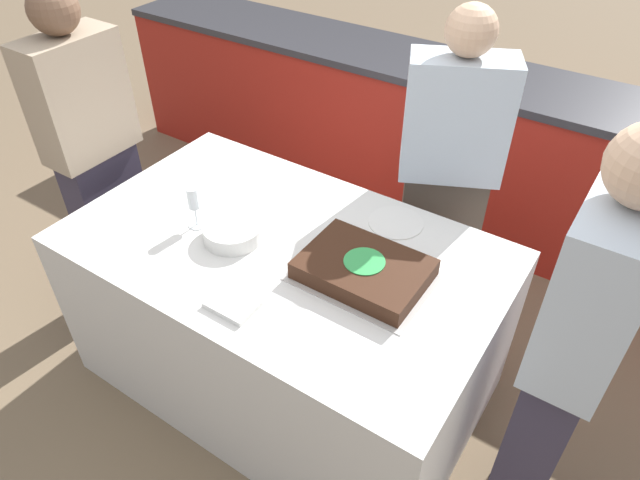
{
  "coord_description": "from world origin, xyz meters",
  "views": [
    {
      "loc": [
        1.03,
        -1.28,
        2.13
      ],
      "look_at": [
        0.17,
        0.0,
        0.87
      ],
      "focal_mm": 32.0,
      "sensor_mm": 36.0,
      "label": 1
    }
  ],
  "objects_px": {
    "plate_stack": "(233,231)",
    "person_seated_left": "(96,159)",
    "cake": "(364,269)",
    "wine_glass": "(193,201)",
    "person_seated_right": "(568,361)",
    "person_cutting_cake": "(446,183)"
  },
  "relations": [
    {
      "from": "wine_glass",
      "to": "person_cutting_cake",
      "type": "relative_size",
      "value": 0.11
    },
    {
      "from": "plate_stack",
      "to": "person_seated_left",
      "type": "height_order",
      "value": "person_seated_left"
    },
    {
      "from": "cake",
      "to": "plate_stack",
      "type": "xyz_separation_m",
      "value": [
        -0.52,
        -0.09,
        -0.0
      ]
    },
    {
      "from": "cake",
      "to": "wine_glass",
      "type": "height_order",
      "value": "wine_glass"
    },
    {
      "from": "plate_stack",
      "to": "person_seated_left",
      "type": "bearing_deg",
      "value": 175.42
    },
    {
      "from": "wine_glass",
      "to": "person_seated_right",
      "type": "distance_m",
      "value": 1.39
    },
    {
      "from": "cake",
      "to": "person_seated_right",
      "type": "distance_m",
      "value": 0.7
    },
    {
      "from": "cake",
      "to": "person_seated_left",
      "type": "xyz_separation_m",
      "value": [
        -1.38,
        -0.02,
        -0.01
      ]
    },
    {
      "from": "cake",
      "to": "wine_glass",
      "type": "relative_size",
      "value": 2.73
    },
    {
      "from": "cake",
      "to": "person_seated_left",
      "type": "height_order",
      "value": "person_seated_left"
    },
    {
      "from": "plate_stack",
      "to": "wine_glass",
      "type": "relative_size",
      "value": 1.32
    },
    {
      "from": "person_seated_left",
      "to": "person_seated_right",
      "type": "height_order",
      "value": "person_seated_right"
    },
    {
      "from": "plate_stack",
      "to": "person_cutting_cake",
      "type": "distance_m",
      "value": 0.94
    },
    {
      "from": "person_cutting_cake",
      "to": "person_seated_left",
      "type": "height_order",
      "value": "person_seated_left"
    },
    {
      "from": "person_cutting_cake",
      "to": "person_seated_right",
      "type": "height_order",
      "value": "person_seated_right"
    },
    {
      "from": "plate_stack",
      "to": "wine_glass",
      "type": "xyz_separation_m",
      "value": [
        -0.17,
        -0.02,
        0.08
      ]
    },
    {
      "from": "cake",
      "to": "wine_glass",
      "type": "bearing_deg",
      "value": -171.42
    },
    {
      "from": "person_seated_right",
      "to": "plate_stack",
      "type": "bearing_deg",
      "value": -86.74
    },
    {
      "from": "wine_glass",
      "to": "person_seated_left",
      "type": "distance_m",
      "value": 0.7
    },
    {
      "from": "person_cutting_cake",
      "to": "person_seated_left",
      "type": "relative_size",
      "value": 0.99
    },
    {
      "from": "person_seated_left",
      "to": "cake",
      "type": "bearing_deg",
      "value": -89.29
    },
    {
      "from": "plate_stack",
      "to": "person_cutting_cake",
      "type": "height_order",
      "value": "person_cutting_cake"
    }
  ]
}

